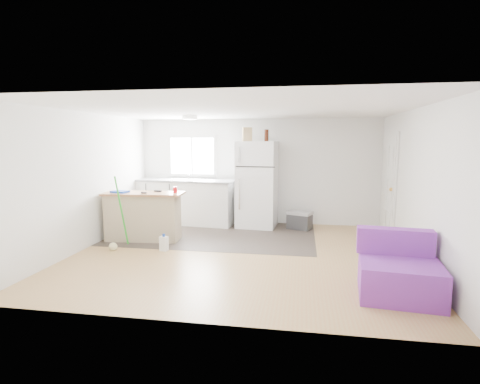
% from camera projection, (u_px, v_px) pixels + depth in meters
% --- Properties ---
extents(room, '(5.51, 5.01, 2.41)m').
position_uv_depth(room, '(239.00, 184.00, 6.20)').
color(room, '#B0804A').
rests_on(room, ground).
extents(vinyl_zone, '(4.05, 2.50, 0.00)m').
position_uv_depth(vinyl_zone, '(215.00, 234.00, 7.71)').
color(vinyl_zone, '#2F2923').
rests_on(vinyl_zone, floor).
extents(window, '(1.18, 0.06, 0.98)m').
position_uv_depth(window, '(192.00, 156.00, 8.84)').
color(window, white).
rests_on(window, back_wall).
extents(interior_door, '(0.11, 0.92, 2.10)m').
position_uv_depth(interior_door, '(390.00, 187.00, 7.30)').
color(interior_door, white).
rests_on(interior_door, right_wall).
extents(ceiling_fixture, '(0.30, 0.30, 0.07)m').
position_uv_depth(ceiling_fixture, '(190.00, 118.00, 7.42)').
color(ceiling_fixture, white).
rests_on(ceiling_fixture, ceiling).
extents(kitchen_cabinets, '(2.35, 0.94, 1.32)m').
position_uv_depth(kitchen_cabinets, '(186.00, 201.00, 8.66)').
color(kitchen_cabinets, white).
rests_on(kitchen_cabinets, floor).
extents(peninsula, '(1.54, 0.68, 0.93)m').
position_uv_depth(peninsula, '(143.00, 216.00, 7.19)').
color(peninsula, tan).
rests_on(peninsula, floor).
extents(refrigerator, '(0.89, 0.85, 1.89)m').
position_uv_depth(refrigerator, '(257.00, 184.00, 8.27)').
color(refrigerator, white).
rests_on(refrigerator, floor).
extents(cooler, '(0.60, 0.51, 0.39)m').
position_uv_depth(cooler, '(300.00, 220.00, 8.11)').
color(cooler, '#2E2E30').
rests_on(cooler, floor).
extents(purple_seat, '(1.03, 0.98, 0.77)m').
position_uv_depth(purple_seat, '(399.00, 273.00, 4.63)').
color(purple_seat, '#6B2F99').
rests_on(purple_seat, floor).
extents(cleaner_jug, '(0.16, 0.13, 0.30)m').
position_uv_depth(cleaner_jug, '(164.00, 243.00, 6.51)').
color(cleaner_jug, white).
rests_on(cleaner_jug, floor).
extents(mop, '(0.23, 0.37, 1.32)m').
position_uv_depth(mop, '(115.00, 237.00, 6.55)').
color(mop, green).
rests_on(mop, floor).
extents(red_cup, '(0.10, 0.10, 0.12)m').
position_uv_depth(red_cup, '(175.00, 190.00, 7.04)').
color(red_cup, red).
rests_on(red_cup, peninsula).
extents(blue_tray, '(0.34, 0.28, 0.04)m').
position_uv_depth(blue_tray, '(120.00, 192.00, 7.11)').
color(blue_tray, '#1239AD').
rests_on(blue_tray, peninsula).
extents(tool_a, '(0.14, 0.06, 0.03)m').
position_uv_depth(tool_a, '(158.00, 191.00, 7.21)').
color(tool_a, black).
rests_on(tool_a, peninsula).
extents(tool_b, '(0.11, 0.06, 0.03)m').
position_uv_depth(tool_b, '(144.00, 193.00, 6.99)').
color(tool_b, black).
rests_on(tool_b, peninsula).
extents(cardboard_box, '(0.22, 0.17, 0.30)m').
position_uv_depth(cardboard_box, '(247.00, 134.00, 8.14)').
color(cardboard_box, tan).
rests_on(cardboard_box, refrigerator).
extents(bottle_left, '(0.08, 0.08, 0.25)m').
position_uv_depth(bottle_left, '(266.00, 135.00, 7.99)').
color(bottle_left, '#3B170A').
rests_on(bottle_left, refrigerator).
extents(bottle_right, '(0.09, 0.09, 0.25)m').
position_uv_depth(bottle_right, '(267.00, 135.00, 8.05)').
color(bottle_right, '#3B170A').
rests_on(bottle_right, refrigerator).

